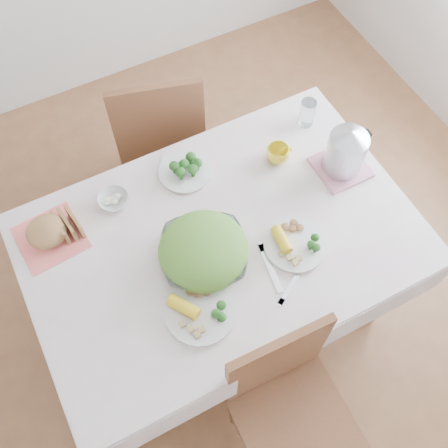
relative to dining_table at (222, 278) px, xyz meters
name	(u,v)px	position (x,y,z in m)	size (l,w,h in m)	color
floor	(222,307)	(0.00, 0.00, -0.38)	(3.60, 3.60, 0.00)	brown
dining_table	(222,278)	(0.00, 0.00, 0.00)	(1.40, 0.90, 0.75)	brown
tablecloth	(222,238)	(0.00, 0.00, 0.38)	(1.50, 1.00, 0.01)	silver
chair_near	(295,421)	(-0.04, -0.68, 0.09)	(0.41, 0.41, 0.92)	brown
chair_far	(159,129)	(0.08, 0.84, 0.09)	(0.44, 0.44, 0.96)	brown
salad_bowl	(204,254)	(-0.10, -0.05, 0.43)	(0.32, 0.32, 0.08)	white
dinner_plate_left	(200,311)	(-0.21, -0.24, 0.40)	(0.26, 0.26, 0.02)	white
dinner_plate_right	(295,244)	(0.23, -0.16, 0.40)	(0.24, 0.24, 0.02)	white
broccoli_plate	(185,172)	(0.00, 0.34, 0.40)	(0.22, 0.22, 0.02)	beige
napkin	(51,238)	(-0.59, 0.30, 0.39)	(0.24, 0.24, 0.00)	#FF7066
bread_loaf	(46,231)	(-0.59, 0.30, 0.45)	(0.16, 0.15, 0.09)	olive
fruit_bowl	(114,200)	(-0.31, 0.34, 0.41)	(0.12, 0.12, 0.04)	white
yellow_mug	(278,154)	(0.38, 0.22, 0.43)	(0.10, 0.10, 0.08)	yellow
glass_tumbler	(307,113)	(0.59, 0.34, 0.45)	(0.07, 0.07, 0.13)	white
pink_tray	(340,167)	(0.59, 0.06, 0.40)	(0.20, 0.20, 0.02)	#CA7B8F
electric_kettle	(346,150)	(0.59, 0.06, 0.51)	(0.16, 0.16, 0.22)	#B2B5BA
fork_right	(271,268)	(0.10, -0.20, 0.39)	(0.02, 0.21, 0.00)	silver
knife	(291,287)	(0.13, -0.30, 0.39)	(0.02, 0.16, 0.00)	silver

